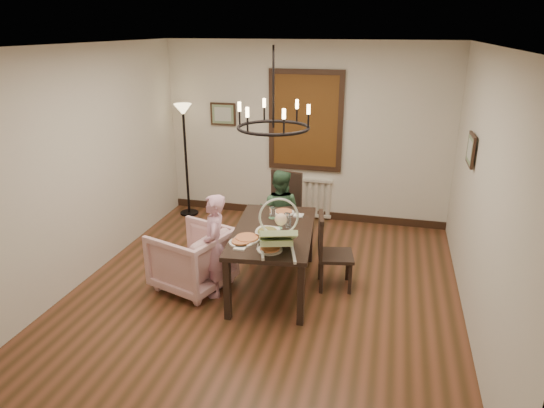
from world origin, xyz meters
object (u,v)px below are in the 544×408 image
at_px(armchair, 192,258).
at_px(floor_lamp, 186,162).
at_px(chair_right, 336,251).
at_px(baby_bouncer, 277,234).
at_px(chair_far, 280,211).
at_px(dining_table, 273,236).
at_px(drinking_glass, 288,222).
at_px(elderly_woman, 215,254).
at_px(seated_man, 280,220).

distance_m(armchair, floor_lamp, 2.53).
bearing_deg(chair_right, baby_bouncer, 132.66).
bearing_deg(chair_far, baby_bouncer, -66.78).
bearing_deg(armchair, dining_table, 121.59).
bearing_deg(drinking_glass, baby_bouncer, -88.09).
bearing_deg(drinking_glass, chair_right, 8.99).
bearing_deg(armchair, elderly_woman, 93.54).
relative_size(chair_far, armchair, 1.30).
bearing_deg(seated_man, baby_bouncer, 107.47).
bearing_deg(chair_far, drinking_glass, -60.90).
distance_m(elderly_woman, floor_lamp, 2.72).
bearing_deg(dining_table, chair_right, 8.72).
bearing_deg(seated_man, chair_far, -73.66).
xyz_separation_m(elderly_woman, baby_bouncer, (0.80, -0.23, 0.44)).
distance_m(chair_far, seated_man, 0.25).
distance_m(baby_bouncer, drinking_glass, 0.66).
height_order(chair_right, floor_lamp, floor_lamp).
bearing_deg(dining_table, drinking_glass, 27.20).
xyz_separation_m(armchair, baby_bouncer, (1.13, -0.32, 0.58)).
height_order(seated_man, floor_lamp, floor_lamp).
height_order(armchair, seated_man, seated_man).
xyz_separation_m(dining_table, chair_far, (-0.19, 1.18, -0.13)).
height_order(chair_right, seated_man, seated_man).
bearing_deg(drinking_glass, elderly_woman, -151.96).
bearing_deg(chair_far, chair_right, -36.25).
relative_size(dining_table, floor_lamp, 0.94).
distance_m(elderly_woman, baby_bouncer, 0.94).
distance_m(chair_far, armchair, 1.60).
distance_m(chair_far, floor_lamp, 2.00).
bearing_deg(armchair, baby_bouncer, 92.62).
bearing_deg(seated_man, floor_lamp, -25.76).
xyz_separation_m(armchair, elderly_woman, (0.33, -0.09, 0.14)).
height_order(armchair, baby_bouncer, baby_bouncer).
bearing_deg(elderly_woman, dining_table, 99.87).
bearing_deg(chair_far, dining_table, -69.70).
xyz_separation_m(chair_far, floor_lamp, (-1.78, 0.85, 0.37)).
height_order(chair_far, drinking_glass, chair_far).
relative_size(armchair, elderly_woman, 0.80).
height_order(baby_bouncer, floor_lamp, floor_lamp).
relative_size(dining_table, baby_bouncer, 2.80).
height_order(dining_table, elderly_woman, elderly_woman).
height_order(chair_far, elderly_woman, chair_far).
bearing_deg(chair_right, armchair, 93.03).
relative_size(dining_table, chair_right, 1.81).
bearing_deg(baby_bouncer, chair_far, 85.41).
xyz_separation_m(dining_table, floor_lamp, (-1.97, 2.03, 0.23)).
height_order(baby_bouncer, drinking_glass, baby_bouncer).
bearing_deg(seated_man, dining_table, 103.88).
distance_m(dining_table, seated_man, 0.96).
relative_size(chair_far, chair_right, 1.14).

